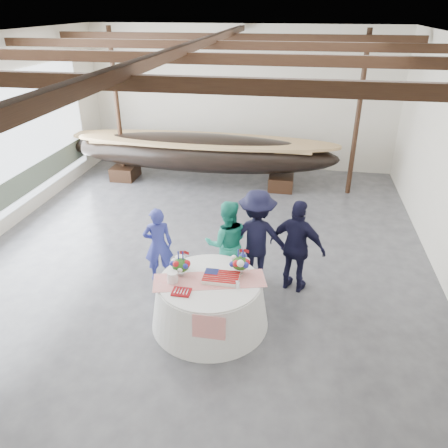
# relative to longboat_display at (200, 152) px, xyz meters

# --- Properties ---
(floor) EXTENTS (10.00, 12.00, 0.01)m
(floor) POSITION_rel_longboat_display_xyz_m (0.97, -4.12, -0.99)
(floor) COLOR #3D3D42
(floor) RESTS_ON ground
(wall_back) EXTENTS (10.00, 0.02, 4.50)m
(wall_back) POSITION_rel_longboat_display_xyz_m (0.97, 1.88, 1.26)
(wall_back) COLOR silver
(wall_back) RESTS_ON ground
(wall_front) EXTENTS (10.00, 0.02, 4.50)m
(wall_front) POSITION_rel_longboat_display_xyz_m (0.97, -10.12, 1.26)
(wall_front) COLOR silver
(wall_front) RESTS_ON ground
(ceiling) EXTENTS (10.00, 12.00, 0.01)m
(ceiling) POSITION_rel_longboat_display_xyz_m (0.97, -4.12, 3.51)
(ceiling) COLOR white
(ceiling) RESTS_ON wall_back
(pavilion_structure) EXTENTS (9.80, 11.76, 4.50)m
(pavilion_structure) POSITION_rel_longboat_display_xyz_m (0.97, -3.39, 3.01)
(pavilion_structure) COLOR black
(pavilion_structure) RESTS_ON ground
(open_bay) EXTENTS (0.03, 7.00, 3.20)m
(open_bay) POSITION_rel_longboat_display_xyz_m (-3.97, -3.12, 0.83)
(open_bay) COLOR silver
(open_bay) RESTS_ON ground
(longboat_display) EXTENTS (8.30, 1.66, 1.56)m
(longboat_display) POSITION_rel_longboat_display_xyz_m (0.00, 0.00, 0.00)
(longboat_display) COLOR black
(longboat_display) RESTS_ON ground
(banquet_table) EXTENTS (2.04, 2.04, 0.87)m
(banquet_table) POSITION_rel_longboat_display_xyz_m (1.64, -6.50, -0.56)
(banquet_table) COLOR silver
(banquet_table) RESTS_ON ground
(tabletop_items) EXTENTS (1.97, 1.05, 0.40)m
(tabletop_items) POSITION_rel_longboat_display_xyz_m (1.59, -6.36, 0.03)
(tabletop_items) COLOR red
(tabletop_items) RESTS_ON banquet_table
(guest_woman_blue) EXTENTS (0.68, 0.57, 1.58)m
(guest_woman_blue) POSITION_rel_longboat_display_xyz_m (0.36, -5.34, -0.20)
(guest_woman_blue) COLOR navy
(guest_woman_blue) RESTS_ON ground
(guest_woman_teal) EXTENTS (1.00, 0.86, 1.78)m
(guest_woman_teal) POSITION_rel_longboat_display_xyz_m (1.72, -5.22, -0.10)
(guest_woman_teal) COLOR #1B8E75
(guest_woman_teal) RESTS_ON ground
(guest_man_left) EXTENTS (1.32, 0.83, 1.96)m
(guest_man_left) POSITION_rel_longboat_display_xyz_m (2.28, -5.05, -0.01)
(guest_man_left) COLOR black
(guest_man_left) RESTS_ON ground
(guest_man_right) EXTENTS (1.19, 0.81, 1.88)m
(guest_man_right) POSITION_rel_longboat_display_xyz_m (3.07, -5.21, -0.05)
(guest_man_right) COLOR black
(guest_man_right) RESTS_ON ground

